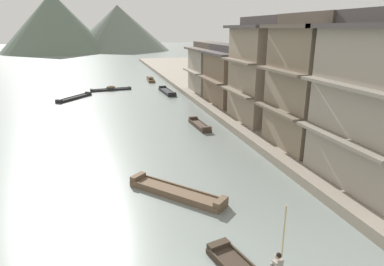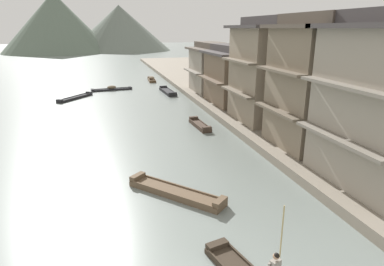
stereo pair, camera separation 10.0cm
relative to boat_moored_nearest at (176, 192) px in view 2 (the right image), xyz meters
The scene contains 13 objects.
riverbank_right 27.27m from the boat_moored_nearest, 54.33° to the left, with size 18.00×110.00×0.57m, color gray.
boat_moored_nearest is the anchor object (origin of this frame).
boat_moored_second 28.55m from the boat_moored_nearest, 103.62° to the left, with size 4.07×5.04×0.43m.
boat_moored_third 32.73m from the boat_moored_nearest, 93.75° to the left, with size 5.70×1.69×0.68m.
boat_moored_far 12.81m from the boat_moored_nearest, 68.21° to the left, with size 1.08×3.89×0.52m.
boat_midriver_drifting 29.18m from the boat_moored_nearest, 79.92° to the left, with size 1.43×5.78×0.54m.
boat_midriver_upstream 40.38m from the boat_moored_nearest, 83.49° to the left, with size 1.31×4.81×0.75m.
house_waterfront_second 11.87m from the boat_moored_nearest, 20.95° to the left, with size 5.46×6.06×8.74m.
house_waterfront_tall 16.14m from the boat_moored_nearest, 44.90° to the left, with size 6.98×6.74×8.74m.
house_waterfront_narrow 21.22m from the boat_moored_nearest, 61.04° to the left, with size 5.38×7.72×6.14m.
house_waterfront_far 27.82m from the boat_moored_nearest, 68.34° to the left, with size 5.48×6.97×6.14m.
hill_far_west 118.11m from the boat_moored_nearest, 98.64° to the left, with size 37.73×37.73×20.22m, color #5B6B5B.
hill_far_centre 122.00m from the boat_moored_nearest, 87.91° to the left, with size 38.56×38.56×16.70m, color slate.
Camera 2 is at (-2.38, -7.66, 8.38)m, focal length 31.41 mm.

